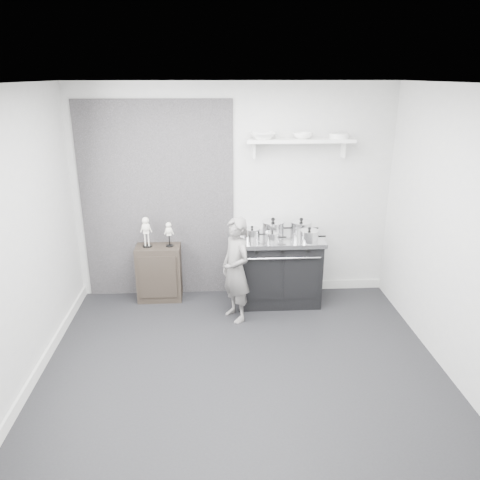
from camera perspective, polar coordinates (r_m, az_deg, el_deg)
name	(u,v)px	position (r m, az deg, el deg)	size (l,w,h in m)	color
ground	(242,369)	(4.83, 0.23, -15.40)	(4.00, 4.00, 0.00)	black
room_shell	(231,206)	(4.26, -1.06, 4.17)	(4.02, 3.62, 2.71)	#B7B7B5
wall_shelf	(300,141)	(5.77, 7.34, 11.85)	(1.30, 0.26, 0.24)	silver
stove	(278,269)	(5.96, 4.66, -3.53)	(1.08, 0.67, 0.87)	black
side_cabinet	(159,273)	(6.10, -9.80, -3.96)	(0.56, 0.33, 0.72)	black
child	(236,270)	(5.43, -0.50, -3.66)	(0.46, 0.30, 1.26)	slate
pot_front_left	(252,234)	(5.68, 1.48, 0.75)	(0.28, 0.19, 0.17)	silver
pot_back_left	(273,228)	(5.89, 4.03, 1.53)	(0.37, 0.29, 0.22)	silver
pot_back_right	(301,228)	(5.91, 7.44, 1.50)	(0.36, 0.27, 0.22)	silver
pot_front_right	(309,236)	(5.66, 8.43, 0.50)	(0.32, 0.23, 0.19)	silver
pot_front_center	(272,237)	(5.63, 3.97, 0.40)	(0.26, 0.17, 0.14)	silver
skeleton_full	(146,230)	(5.91, -11.38, 1.23)	(0.12, 0.08, 0.45)	silver
skeleton_torso	(169,233)	(5.89, -8.65, 0.90)	(0.10, 0.06, 0.36)	silver
bowl_large	(263,136)	(5.69, 2.80, 12.59)	(0.31, 0.31, 0.08)	white
bowl_small	(303,136)	(5.76, 7.64, 12.49)	(0.23, 0.23, 0.07)	white
plate_stack	(339,136)	(5.86, 11.98, 12.32)	(0.23, 0.23, 0.06)	white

